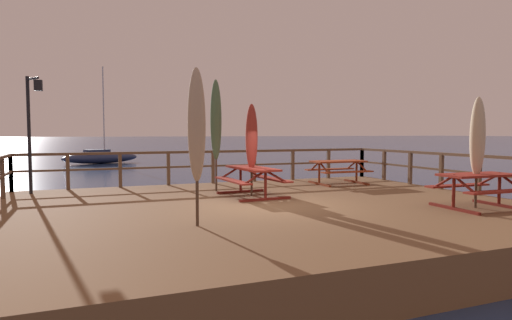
{
  "coord_description": "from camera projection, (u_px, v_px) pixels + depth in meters",
  "views": [
    {
      "loc": [
        -3.89,
        -9.15,
        2.44
      ],
      "look_at": [
        0.0,
        0.71,
        1.77
      ],
      "focal_mm": 30.22,
      "sensor_mm": 36.0,
      "label": 1
    }
  ],
  "objects": [
    {
      "name": "ground_plane",
      "position": [
        267.0,
        237.0,
        10.07
      ],
      "size": [
        600.0,
        600.0,
        0.0
      ],
      "primitive_type": "plane",
      "color": "navy"
    },
    {
      "name": "picnic_table_mid_right",
      "position": [
        477.0,
        183.0,
        9.53
      ],
      "size": [
        1.72,
        1.45,
        0.78
      ],
      "color": "maroon",
      "rests_on": "wooden_deck"
    },
    {
      "name": "railing_side_right",
      "position": [
        459.0,
        167.0,
        12.13
      ],
      "size": [
        0.1,
        9.33,
        1.09
      ],
      "color": "brown",
      "rests_on": "wooden_deck"
    },
    {
      "name": "picnic_table_mid_left",
      "position": [
        252.0,
        175.0,
        11.32
      ],
      "size": [
        1.52,
        2.01,
        0.78
      ],
      "color": "maroon",
      "rests_on": "wooden_deck"
    },
    {
      "name": "patio_umbrella_short_front",
      "position": [
        197.0,
        126.0,
        7.62
      ],
      "size": [
        0.32,
        0.32,
        2.82
      ],
      "color": "#4C3828",
      "rests_on": "wooden_deck"
    },
    {
      "name": "patio_umbrella_tall_mid_left",
      "position": [
        252.0,
        138.0,
        11.32
      ],
      "size": [
        0.32,
        0.32,
        2.44
      ],
      "color": "#4C3828",
      "rests_on": "wooden_deck"
    },
    {
      "name": "lamp_post_hooked",
      "position": [
        32.0,
        116.0,
        11.59
      ],
      "size": [
        0.45,
        0.6,
        3.2
      ],
      "color": "black",
      "rests_on": "wooden_deck"
    },
    {
      "name": "patio_umbrella_tall_back_right",
      "position": [
        477.0,
        137.0,
        9.51
      ],
      "size": [
        0.32,
        0.32,
        2.47
      ],
      "color": "#4C3828",
      "rests_on": "wooden_deck"
    },
    {
      "name": "sailboat_distant",
      "position": [
        101.0,
        157.0,
        34.44
      ],
      "size": [
        6.23,
        3.39,
        7.72
      ],
      "color": "navy",
      "rests_on": "ground"
    },
    {
      "name": "railing_waterside_far",
      "position": [
        213.0,
        161.0,
        14.26
      ],
      "size": [
        11.88,
        0.1,
        1.09
      ],
      "color": "brown",
      "rests_on": "wooden_deck"
    },
    {
      "name": "wooden_deck",
      "position": [
        267.0,
        221.0,
        10.04
      ],
      "size": [
        12.08,
        9.53,
        0.77
      ],
      "primitive_type": "cube",
      "color": "brown",
      "rests_on": "ground"
    },
    {
      "name": "picnic_table_front_left",
      "position": [
        338.0,
        167.0,
        14.08
      ],
      "size": [
        1.79,
        1.44,
        0.78
      ],
      "color": "#993819",
      "rests_on": "wooden_deck"
    },
    {
      "name": "patio_umbrella_tall_back_left",
      "position": [
        216.0,
        120.0,
        12.26
      ],
      "size": [
        0.32,
        0.32,
        3.19
      ],
      "color": "#4C3828",
      "rests_on": "wooden_deck"
    }
  ]
}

